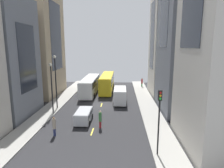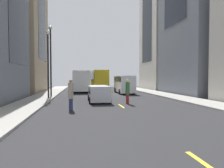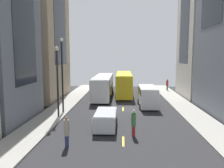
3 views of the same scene
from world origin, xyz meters
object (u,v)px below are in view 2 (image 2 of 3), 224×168
(city_bus_white, at_px, (81,79))
(pedestrian_waiting_curb, at_px, (71,94))
(delivery_van_white, at_px, (124,83))
(car_silver_0, at_px, (99,92))
(pedestrian_crossing_near, at_px, (132,82))
(pedestrian_crossing_mid, at_px, (128,91))
(streetcar_yellow, at_px, (98,79))

(city_bus_white, distance_m, pedestrian_waiting_curb, 19.73)
(delivery_van_white, xyz_separation_m, car_silver_0, (-4.63, -8.90, -0.60))
(pedestrian_crossing_near, distance_m, pedestrian_waiting_curb, 29.32)
(pedestrian_crossing_mid, bearing_deg, pedestrian_crossing_near, -19.28)
(city_bus_white, height_order, streetcar_yellow, streetcar_yellow)
(streetcar_yellow, bearing_deg, delivery_van_white, -72.66)
(streetcar_yellow, distance_m, pedestrian_crossing_near, 9.10)
(car_silver_0, xyz_separation_m, pedestrian_waiting_curb, (-2.42, -4.21, 0.25))
(streetcar_yellow, bearing_deg, pedestrian_crossing_near, 27.68)
(city_bus_white, xyz_separation_m, streetcar_yellow, (3.25, 2.79, 0.11))
(car_silver_0, distance_m, pedestrian_crossing_near, 24.49)
(pedestrian_waiting_curb, bearing_deg, city_bus_white, 77.35)
(delivery_van_white, distance_m, pedestrian_waiting_curb, 14.88)
(city_bus_white, xyz_separation_m, pedestrian_waiting_curb, (-0.87, -19.69, -0.85))
(pedestrian_crossing_mid, bearing_deg, pedestrian_waiting_curb, 113.87)
(streetcar_yellow, bearing_deg, city_bus_white, -139.41)
(city_bus_white, distance_m, pedestrian_crossing_near, 13.29)
(delivery_van_white, height_order, pedestrian_crossing_near, delivery_van_white)
(city_bus_white, bearing_deg, pedestrian_crossing_near, 31.82)
(city_bus_white, bearing_deg, streetcar_yellow, 40.59)
(delivery_van_white, relative_size, pedestrian_crossing_mid, 2.50)
(car_silver_0, xyz_separation_m, pedestrian_crossing_mid, (2.36, -1.85, 0.25))
(streetcar_yellow, xyz_separation_m, pedestrian_waiting_curb, (-4.12, -22.48, -0.96))
(delivery_van_white, bearing_deg, pedestrian_waiting_curb, -118.26)
(car_silver_0, distance_m, pedestrian_crossing_mid, 3.00)
(city_bus_white, distance_m, car_silver_0, 15.60)
(city_bus_white, distance_m, delivery_van_white, 9.04)
(delivery_van_white, bearing_deg, streetcar_yellow, 107.34)
(city_bus_white, xyz_separation_m, delivery_van_white, (6.18, -6.58, -0.50))
(city_bus_white, bearing_deg, delivery_van_white, -46.82)
(delivery_van_white, height_order, car_silver_0, delivery_van_white)
(pedestrian_waiting_curb, bearing_deg, delivery_van_white, 51.62)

